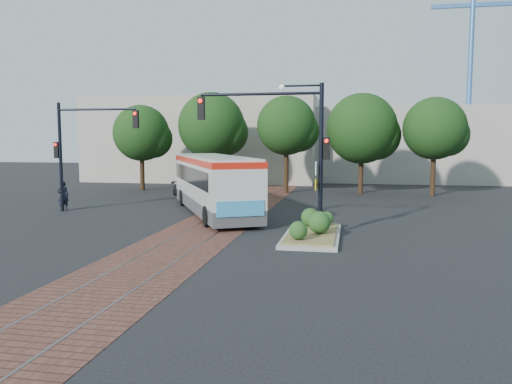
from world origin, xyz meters
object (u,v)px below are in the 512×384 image
officer (63,196)px  parked_car (202,190)px  signal_pole_main (291,135)px  traffic_island (313,229)px  signal_pole_left (79,142)px  city_bus (213,181)px

officer → parked_car: (6.09, 6.87, -0.23)m
signal_pole_main → officer: bearing=159.1°
traffic_island → signal_pole_main: bearing=174.6°
officer → traffic_island: bearing=121.7°
signal_pole_left → parked_car: bearing=56.5°
city_bus → traffic_island: 8.30m
traffic_island → parked_car: size_ratio=1.26×
signal_pole_main → parked_car: signal_pole_main is taller
parked_car → signal_pole_main: bearing=-135.7°
city_bus → parked_car: city_bus is taller
city_bus → signal_pole_left: bearing=159.1°
signal_pole_left → officer: signal_pole_left is taller
city_bus → signal_pole_main: bearing=-76.5°
traffic_island → signal_pole_left: 14.50m
signal_pole_main → parked_car: (-7.44, 12.03, -3.56)m
traffic_island → city_bus: bearing=135.5°
traffic_island → signal_pole_left: bearing=159.6°
traffic_island → officer: officer is taller
officer → parked_car: bearing=-169.9°
traffic_island → signal_pole_main: size_ratio=0.87×
city_bus → signal_pole_left: 7.70m
traffic_island → officer: (-14.49, 5.25, 0.49)m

